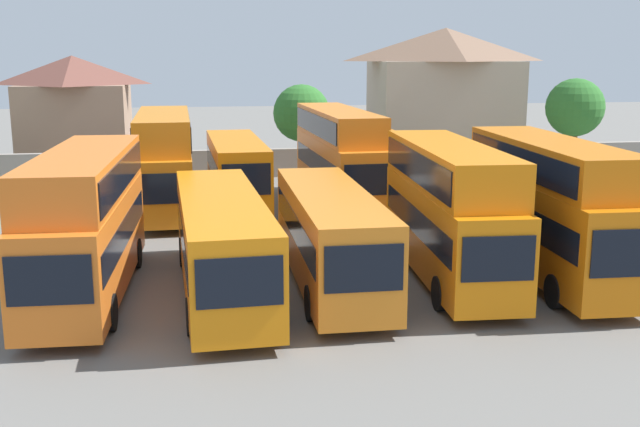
{
  "coord_description": "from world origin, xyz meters",
  "views": [
    {
      "loc": [
        -4.39,
        -24.63,
        7.94
      ],
      "look_at": [
        0.0,
        3.0,
        1.96
      ],
      "focal_mm": 42.75,
      "sensor_mm": 36.0,
      "label": 1
    }
  ],
  "objects_px": {
    "bus_6": "(164,157)",
    "house_terrace_left": "(75,112)",
    "bus_4": "(449,204)",
    "bus_2": "(222,239)",
    "bus_3": "(330,233)",
    "tree_right_of_lot": "(302,113)",
    "bus_9": "(398,167)",
    "bus_5": "(550,201)",
    "bus_1": "(86,216)",
    "house_terrace_centre": "(444,93)",
    "bus_8": "(339,152)",
    "bus_7": "(237,170)",
    "tree_left_of_lot": "(575,108)"
  },
  "relations": [
    {
      "from": "bus_6",
      "to": "house_terrace_left",
      "type": "bearing_deg",
      "value": -158.87
    },
    {
      "from": "bus_4",
      "to": "bus_2",
      "type": "bearing_deg",
      "value": -83.56
    },
    {
      "from": "bus_4",
      "to": "house_terrace_left",
      "type": "distance_m",
      "value": 33.66
    },
    {
      "from": "bus_2",
      "to": "bus_3",
      "type": "distance_m",
      "value": 3.71
    },
    {
      "from": "tree_right_of_lot",
      "to": "bus_9",
      "type": "bearing_deg",
      "value": -74.23
    },
    {
      "from": "tree_right_of_lot",
      "to": "bus_5",
      "type": "bearing_deg",
      "value": -78.53
    },
    {
      "from": "bus_3",
      "to": "bus_4",
      "type": "xyz_separation_m",
      "value": [
        4.22,
        0.16,
        0.81
      ]
    },
    {
      "from": "bus_9",
      "to": "house_terrace_left",
      "type": "distance_m",
      "value": 24.35
    },
    {
      "from": "bus_3",
      "to": "bus_1",
      "type": "bearing_deg",
      "value": -91.15
    },
    {
      "from": "bus_6",
      "to": "bus_1",
      "type": "bearing_deg",
      "value": -9.92
    },
    {
      "from": "bus_4",
      "to": "house_terrace_centre",
      "type": "distance_m",
      "value": 31.75
    },
    {
      "from": "bus_4",
      "to": "bus_3",
      "type": "bearing_deg",
      "value": -84.76
    },
    {
      "from": "tree_right_of_lot",
      "to": "bus_3",
      "type": "bearing_deg",
      "value": -95.54
    },
    {
      "from": "bus_4",
      "to": "tree_right_of_lot",
      "type": "xyz_separation_m",
      "value": [
        -1.7,
        25.9,
        1.14
      ]
    },
    {
      "from": "house_terrace_left",
      "to": "bus_8",
      "type": "bearing_deg",
      "value": -45.0
    },
    {
      "from": "bus_2",
      "to": "bus_1",
      "type": "bearing_deg",
      "value": -99.3
    },
    {
      "from": "bus_1",
      "to": "house_terrace_left",
      "type": "relative_size",
      "value": 1.42
    },
    {
      "from": "bus_5",
      "to": "bus_7",
      "type": "xyz_separation_m",
      "value": [
        -10.32,
        13.92,
        -0.74
      ]
    },
    {
      "from": "bus_3",
      "to": "bus_4",
      "type": "height_order",
      "value": "bus_4"
    },
    {
      "from": "bus_2",
      "to": "tree_left_of_lot",
      "type": "height_order",
      "value": "tree_left_of_lot"
    },
    {
      "from": "bus_2",
      "to": "bus_7",
      "type": "bearing_deg",
      "value": 172.37
    },
    {
      "from": "bus_1",
      "to": "house_terrace_centre",
      "type": "distance_m",
      "value": 37.32
    },
    {
      "from": "bus_3",
      "to": "tree_left_of_lot",
      "type": "bearing_deg",
      "value": 137.66
    },
    {
      "from": "bus_4",
      "to": "house_terrace_centre",
      "type": "height_order",
      "value": "house_terrace_centre"
    },
    {
      "from": "tree_right_of_lot",
      "to": "bus_1",
      "type": "bearing_deg",
      "value": -112.21
    },
    {
      "from": "house_terrace_centre",
      "to": "bus_5",
      "type": "bearing_deg",
      "value": -101.14
    },
    {
      "from": "tree_left_of_lot",
      "to": "bus_4",
      "type": "bearing_deg",
      "value": -126.05
    },
    {
      "from": "bus_2",
      "to": "house_terrace_left",
      "type": "relative_size",
      "value": 1.55
    },
    {
      "from": "bus_7",
      "to": "bus_6",
      "type": "bearing_deg",
      "value": -85.97
    },
    {
      "from": "bus_4",
      "to": "tree_left_of_lot",
      "type": "xyz_separation_m",
      "value": [
        15.58,
        21.4,
        1.61
      ]
    },
    {
      "from": "bus_5",
      "to": "tree_right_of_lot",
      "type": "relative_size",
      "value": 1.85
    },
    {
      "from": "house_terrace_left",
      "to": "tree_left_of_lot",
      "type": "distance_m",
      "value": 33.33
    },
    {
      "from": "bus_3",
      "to": "bus_6",
      "type": "distance_m",
      "value": 14.75
    },
    {
      "from": "tree_right_of_lot",
      "to": "bus_2",
      "type": "bearing_deg",
      "value": -103.27
    },
    {
      "from": "bus_2",
      "to": "bus_9",
      "type": "relative_size",
      "value": 0.99
    },
    {
      "from": "house_terrace_left",
      "to": "tree_left_of_lot",
      "type": "xyz_separation_m",
      "value": [
        32.43,
        -7.71,
        0.41
      ]
    },
    {
      "from": "bus_3",
      "to": "bus_6",
      "type": "height_order",
      "value": "bus_6"
    },
    {
      "from": "bus_6",
      "to": "house_terrace_centre",
      "type": "height_order",
      "value": "house_terrace_centre"
    },
    {
      "from": "bus_5",
      "to": "bus_9",
      "type": "bearing_deg",
      "value": -170.49
    },
    {
      "from": "bus_1",
      "to": "bus_7",
      "type": "distance_m",
      "value": 14.72
    },
    {
      "from": "bus_6",
      "to": "bus_9",
      "type": "bearing_deg",
      "value": 90.07
    },
    {
      "from": "bus_7",
      "to": "house_terrace_left",
      "type": "bearing_deg",
      "value": -148.81
    },
    {
      "from": "bus_1",
      "to": "bus_8",
      "type": "height_order",
      "value": "bus_8"
    },
    {
      "from": "bus_7",
      "to": "house_terrace_centre",
      "type": "height_order",
      "value": "house_terrace_centre"
    },
    {
      "from": "bus_9",
      "to": "house_terrace_left",
      "type": "bearing_deg",
      "value": -132.21
    },
    {
      "from": "bus_5",
      "to": "tree_left_of_lot",
      "type": "bearing_deg",
      "value": 153.1
    },
    {
      "from": "house_terrace_centre",
      "to": "bus_4",
      "type": "bearing_deg",
      "value": -107.66
    },
    {
      "from": "bus_8",
      "to": "bus_1",
      "type": "bearing_deg",
      "value": -40.84
    },
    {
      "from": "house_terrace_centre",
      "to": "tree_left_of_lot",
      "type": "xyz_separation_m",
      "value": [
        5.97,
        -8.78,
        -0.59
      ]
    },
    {
      "from": "bus_8",
      "to": "bus_9",
      "type": "xyz_separation_m",
      "value": [
        3.18,
        -0.09,
        -0.87
      ]
    }
  ]
}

